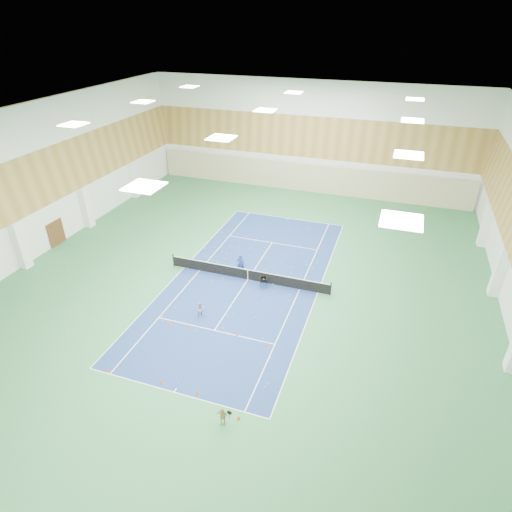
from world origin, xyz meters
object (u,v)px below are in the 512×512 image
at_px(tennis_net, 248,274).
at_px(child_apron, 222,416).
at_px(child_court, 201,309).
at_px(coach, 241,264).
at_px(ball_cart, 263,283).

bearing_deg(tennis_net, child_apron, -75.58).
xyz_separation_m(child_court, child_apron, (4.76, -7.58, -0.02)).
distance_m(coach, ball_cart, 2.72).
relative_size(coach, child_court, 1.48).
height_order(tennis_net, child_apron, child_apron).
height_order(child_court, ball_cart, child_court).
relative_size(child_court, child_apron, 1.04).
height_order(coach, ball_cart, coach).
bearing_deg(child_apron, tennis_net, 100.66).
bearing_deg(ball_cart, child_apron, -101.59).
distance_m(coach, child_apron, 14.25).
distance_m(child_court, child_apron, 8.95).
bearing_deg(tennis_net, child_court, -105.27).
distance_m(child_apron, ball_cart, 12.42).
relative_size(tennis_net, coach, 7.54).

